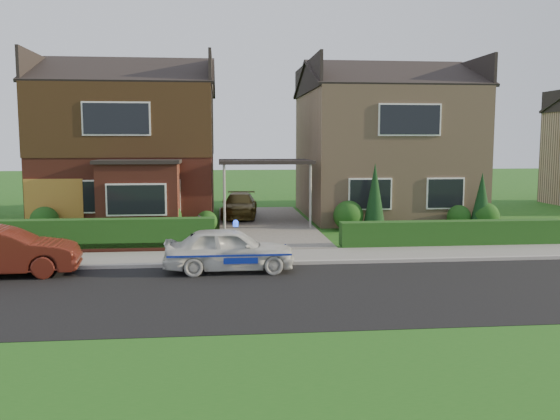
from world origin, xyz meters
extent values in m
plane|color=#1C5516|center=(0.00, 0.00, 0.00)|extent=(120.00, 120.00, 0.00)
cube|color=black|center=(0.00, 0.00, 0.00)|extent=(60.00, 6.00, 0.02)
cube|color=#9E9993|center=(0.00, 3.05, 0.06)|extent=(60.00, 0.16, 0.12)
cube|color=slate|center=(0.00, 4.10, 0.05)|extent=(60.00, 2.00, 0.10)
cube|color=#1C5516|center=(0.00, -5.00, 0.00)|extent=(60.00, 4.00, 0.01)
cube|color=#666059|center=(0.00, 11.00, 0.06)|extent=(3.80, 12.00, 0.12)
cube|color=brown|center=(-5.80, 14.00, 2.90)|extent=(7.20, 8.00, 5.80)
cube|color=white|center=(-7.38, 9.98, 1.40)|extent=(1.80, 0.08, 1.30)
cube|color=white|center=(-4.22, 9.98, 1.40)|extent=(1.60, 0.08, 1.30)
cube|color=white|center=(-5.80, 9.98, 4.40)|extent=(2.60, 0.08, 1.30)
cube|color=black|center=(-5.80, 14.00, 4.35)|extent=(7.26, 8.06, 2.90)
cube|color=brown|center=(-4.94, 9.30, 1.35)|extent=(3.00, 1.40, 2.70)
cube|color=black|center=(-4.94, 9.30, 2.77)|extent=(3.20, 1.60, 0.14)
cube|color=tan|center=(5.80, 14.00, 2.90)|extent=(7.20, 8.00, 5.80)
cube|color=white|center=(4.22, 9.98, 1.40)|extent=(1.80, 0.08, 1.30)
cube|color=white|center=(7.38, 9.98, 1.40)|extent=(1.60, 0.08, 1.30)
cube|color=white|center=(5.80, 9.98, 4.40)|extent=(2.60, 0.08, 1.30)
cube|color=black|center=(0.00, 11.00, 2.70)|extent=(3.80, 3.00, 0.14)
cylinder|color=gray|center=(-1.70, 9.60, 1.35)|extent=(0.10, 0.10, 2.70)
cylinder|color=gray|center=(1.70, 9.60, 1.35)|extent=(0.10, 0.10, 2.70)
cube|color=#995E21|center=(-8.25, 9.96, 1.05)|extent=(2.20, 0.10, 2.10)
cube|color=brown|center=(-5.80, 5.30, 0.18)|extent=(7.70, 0.25, 0.36)
cube|color=#143A12|center=(-5.80, 5.45, 0.00)|extent=(7.50, 0.55, 0.90)
cube|color=#143A12|center=(5.80, 5.35, 0.00)|extent=(7.50, 0.55, 0.80)
sphere|color=#143A12|center=(-8.50, 9.50, 0.54)|extent=(1.08, 1.08, 1.08)
sphere|color=#143A12|center=(-4.00, 9.30, 0.66)|extent=(1.32, 1.32, 1.32)
sphere|color=#143A12|center=(-2.40, 9.60, 0.42)|extent=(0.84, 0.84, 0.84)
sphere|color=#143A12|center=(3.20, 9.40, 0.60)|extent=(1.20, 1.20, 1.20)
sphere|color=#143A12|center=(7.80, 9.50, 0.48)|extent=(0.96, 0.96, 0.96)
sphere|color=#143A12|center=(8.80, 9.20, 0.54)|extent=(1.08, 1.08, 1.08)
cone|color=black|center=(4.20, 9.20, 1.30)|extent=(0.90, 0.90, 2.60)
cone|color=black|center=(8.60, 9.20, 1.10)|extent=(0.90, 0.90, 2.20)
imported|color=silver|center=(-1.63, 2.40, 0.60)|extent=(1.47, 3.56, 1.21)
sphere|color=#193FF2|center=(-1.45, 2.40, 1.29)|extent=(0.17, 0.17, 0.17)
cube|color=navy|center=(-1.63, 1.68, 0.55)|extent=(3.26, 0.02, 0.05)
cube|color=navy|center=(-1.63, 3.12, 0.55)|extent=(3.26, 0.01, 0.05)
ellipsoid|color=black|center=(-2.62, 2.30, 0.86)|extent=(0.22, 0.17, 0.21)
sphere|color=white|center=(-2.61, 2.24, 0.85)|extent=(0.11, 0.11, 0.11)
sphere|color=black|center=(-2.60, 2.28, 1.00)|extent=(0.13, 0.13, 0.13)
cone|color=black|center=(-2.65, 2.29, 1.06)|extent=(0.04, 0.04, 0.05)
cone|color=black|center=(-2.56, 2.29, 1.06)|extent=(0.04, 0.04, 0.05)
imported|color=brown|center=(-1.00, 13.04, 0.66)|extent=(1.83, 3.83, 1.08)
imported|color=#4C1810|center=(-7.59, 2.40, 0.65)|extent=(1.78, 4.05, 1.29)
imported|color=gray|center=(-3.90, 9.00, 0.38)|extent=(0.47, 0.39, 0.76)
imported|color=gray|center=(-4.63, 8.93, 0.34)|extent=(0.48, 0.47, 0.68)
imported|color=gray|center=(-2.50, 7.99, 0.42)|extent=(0.50, 0.50, 0.84)
camera|label=1|loc=(-1.87, -13.52, 3.54)|focal=38.00mm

